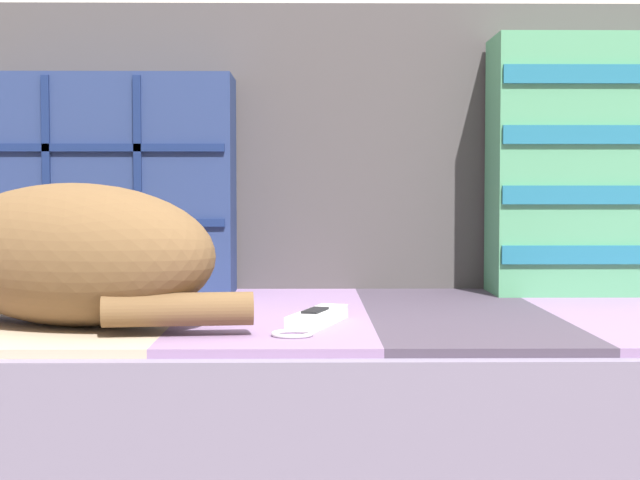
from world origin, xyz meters
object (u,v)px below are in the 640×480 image
(throw_pillow_quilted, at_px, (101,185))
(throw_pillow_striped, at_px, (604,166))
(couch, at_px, (451,452))
(game_remote_far, at_px, (316,319))
(sleeping_cat, at_px, (58,258))

(throw_pillow_quilted, distance_m, throw_pillow_striped, 0.81)
(couch, bearing_deg, throw_pillow_quilted, 161.18)
(throw_pillow_striped, distance_m, game_remote_far, 0.63)
(throw_pillow_striped, height_order, sleeping_cat, throw_pillow_striped)
(couch, distance_m, game_remote_far, 0.35)
(couch, bearing_deg, sleeping_cat, -160.88)
(couch, bearing_deg, game_remote_far, -136.05)
(throw_pillow_quilted, relative_size, sleeping_cat, 0.95)
(sleeping_cat, height_order, game_remote_far, sleeping_cat)
(game_remote_far, bearing_deg, couch, 43.95)
(game_remote_far, bearing_deg, sleeping_cat, 178.16)
(throw_pillow_striped, bearing_deg, throw_pillow_quilted, 179.97)
(throw_pillow_quilted, distance_m, sleeping_cat, 0.37)
(throw_pillow_striped, distance_m, sleeping_cat, 0.87)
(throw_pillow_quilted, xyz_separation_m, game_remote_far, (0.34, -0.37, -0.17))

